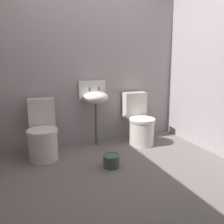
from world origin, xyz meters
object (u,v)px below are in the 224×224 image
(toilet_right, at_px, (140,123))
(bucket, at_px, (111,161))
(toilet_left, at_px, (43,135))
(sink, at_px, (95,97))

(toilet_right, height_order, bucket, toilet_right)
(toilet_left, distance_m, bucket, 1.01)
(toilet_right, bearing_deg, toilet_left, 3.58)
(toilet_left, distance_m, toilet_right, 1.48)
(toilet_left, height_order, toilet_right, same)
(toilet_right, bearing_deg, sink, -12.11)
(toilet_right, xyz_separation_m, sink, (-0.67, 0.19, 0.43))
(bucket, bearing_deg, toilet_left, 139.33)
(toilet_left, xyz_separation_m, toilet_right, (1.48, -0.00, 0.00))
(sink, bearing_deg, toilet_right, -15.70)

